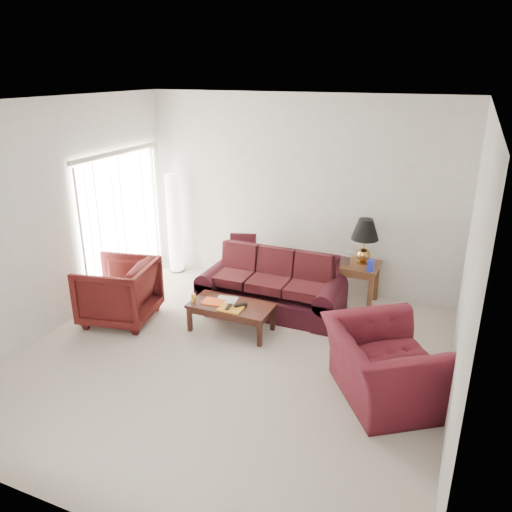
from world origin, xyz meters
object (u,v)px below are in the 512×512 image
(sofa, at_px, (271,284))
(armchair_left, at_px, (119,291))
(floor_lamp, at_px, (174,223))
(armchair_right, at_px, (385,365))
(coffee_table, at_px, (231,317))
(end_table, at_px, (357,284))

(sofa, xyz_separation_m, armchair_left, (-1.83, -1.08, 0.01))
(sofa, relative_size, floor_lamp, 1.19)
(armchair_left, height_order, armchair_right, armchair_left)
(armchair_right, relative_size, coffee_table, 1.10)
(coffee_table, bearing_deg, armchair_right, -12.06)
(armchair_right, bearing_deg, sofa, 17.80)
(floor_lamp, relative_size, coffee_table, 1.56)
(armchair_right, bearing_deg, end_table, -15.11)
(coffee_table, bearing_deg, floor_lamp, 145.22)
(end_table, xyz_separation_m, armchair_left, (-2.93, -1.80, 0.11))
(coffee_table, bearing_deg, sofa, 76.17)
(sofa, distance_m, coffee_table, 0.83)
(end_table, distance_m, floor_lamp, 3.21)
(armchair_left, bearing_deg, end_table, 110.16)
(floor_lamp, bearing_deg, sofa, -20.74)
(armchair_left, relative_size, armchair_right, 0.78)
(floor_lamp, bearing_deg, coffee_table, -40.56)
(armchair_left, distance_m, armchair_right, 3.70)
(end_table, bearing_deg, armchair_right, -70.74)
(armchair_right, xyz_separation_m, coffee_table, (-2.12, 0.68, -0.20))
(end_table, relative_size, coffee_table, 0.58)
(sofa, distance_m, end_table, 1.32)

